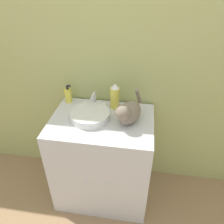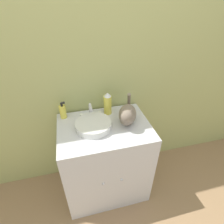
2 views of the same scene
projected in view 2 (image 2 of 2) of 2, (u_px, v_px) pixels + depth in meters
ground_plane at (112, 210)px, 1.72m from camera, size 8.00×8.00×0.00m
wall_back at (95, 66)px, 1.49m from camera, size 6.00×0.05×2.50m
vanity_cabinet at (105, 160)px, 1.71m from camera, size 0.78×0.57×0.84m
sink_basin at (93, 125)px, 1.44m from camera, size 0.30×0.30×0.06m
faucet at (90, 111)px, 1.54m from camera, size 0.19×0.11×0.14m
cat at (127, 114)px, 1.46m from camera, size 0.22×0.34×0.23m
soap_bottle at (63, 111)px, 1.54m from camera, size 0.06×0.06×0.16m
spray_bottle at (108, 104)px, 1.57m from camera, size 0.07×0.07×0.21m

